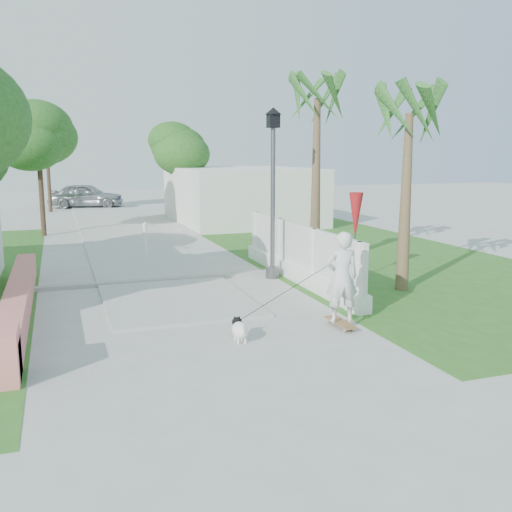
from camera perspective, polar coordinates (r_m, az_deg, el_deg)
name	(u,v)px	position (r m, az deg, el deg)	size (l,w,h in m)	color
ground	(226,360)	(9.36, -3.01, -10.33)	(90.00, 90.00, 0.00)	#B7B7B2
path_strip	(111,221)	(28.71, -14.30, 3.41)	(3.20, 36.00, 0.06)	#B7B7B2
curb	(161,280)	(14.98, -9.47, -2.38)	(6.50, 0.25, 0.10)	#999993
grass_right	(361,254)	(19.22, 10.45, 0.23)	(8.00, 20.00, 0.01)	#34611E
pink_wall	(17,304)	(12.37, -22.76, -4.49)	(0.45, 8.20, 0.80)	#E07872
lattice_fence	(297,260)	(14.89, 4.14, -0.40)	(0.35, 7.00, 1.50)	white
building_right	(240,195)	(27.81, -1.57, 6.13)	(6.00, 8.00, 2.60)	silver
street_lamp	(273,187)	(14.93, 1.70, 6.93)	(0.44, 0.44, 4.44)	#59595E
bollard	(145,238)	(18.80, -11.02, 1.78)	(0.14, 0.14, 1.09)	white
patio_umbrella	(356,216)	(14.89, 9.93, 3.91)	(0.36, 0.36, 2.30)	#59595E
tree_path_left	(38,139)	(24.42, -20.93, 10.83)	(3.40, 3.40, 5.23)	#4C3826
tree_path_right	(175,149)	(28.96, -8.14, 10.55)	(3.00, 3.00, 4.79)	#4C3826
tree_path_far	(47,144)	(34.41, -20.19, 10.51)	(3.20, 3.20, 5.17)	#4C3826
palm_far	(317,110)	(16.54, 6.14, 14.33)	(1.80, 1.80, 5.30)	brown
palm_near	(409,124)	(14.03, 15.07, 12.62)	(1.80, 1.80, 4.70)	brown
skateboarder	(336,279)	(10.84, 7.97, -2.33)	(2.43, 0.94, 1.85)	olive
dog	(240,329)	(10.16, -1.66, -7.30)	(0.29, 0.62, 0.42)	white
parked_car	(86,196)	(36.48, -16.63, 5.81)	(1.76, 4.37, 1.49)	#AFB1B7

